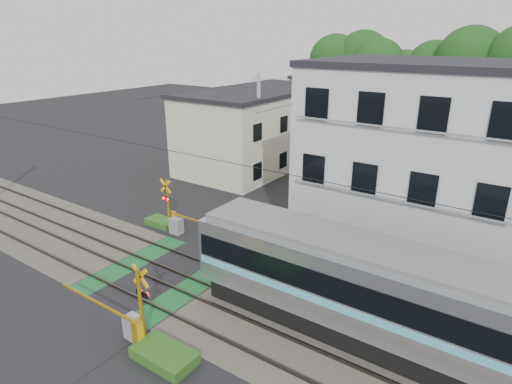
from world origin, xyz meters
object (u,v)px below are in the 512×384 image
Objects in this scene: apartment_block at (420,159)px; crossing_signal_near at (134,323)px; pedestrian at (397,135)px; crossing_signal_far at (176,221)px.

crossing_signal_near is at bearing -114.22° from apartment_block.
crossing_signal_near reaches higher than pedestrian.
crossing_signal_far is 13.14m from apartment_block.
crossing_signal_near is 8.95m from crossing_signal_far.
apartment_block is at bearing 118.86° from pedestrian.
crossing_signal_near is at bearing -54.71° from crossing_signal_far.
pedestrian is (-7.46, 21.82, -3.71)m from apartment_block.
apartment_block reaches higher than pedestrian.
crossing_signal_near is 0.46× the size of apartment_block.
crossing_signal_far is at bearing 92.52° from pedestrian.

